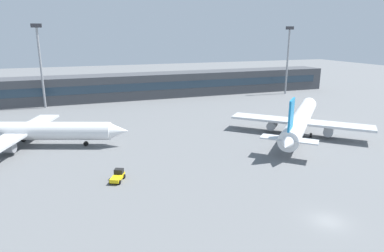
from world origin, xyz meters
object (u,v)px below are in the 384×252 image
airplane_mid (26,131)px  floodlight_tower_west (40,61)px  airplane_near (301,119)px  baggage_tug_yellow (118,176)px  floodlight_tower_east (288,56)px

airplane_mid → floodlight_tower_west: size_ratio=1.60×
floodlight_tower_west → airplane_near: bearing=-41.8°
airplane_near → airplane_mid: 62.65m
baggage_tug_yellow → floodlight_tower_east: 99.74m
baggage_tug_yellow → floodlight_tower_east: bearing=39.4°
airplane_mid → baggage_tug_yellow: 29.59m
airplane_mid → floodlight_tower_west: bearing=87.8°
floodlight_tower_west → floodlight_tower_east: bearing=-2.3°
airplane_near → floodlight_tower_west: (-59.90, 53.49, 11.80)m
baggage_tug_yellow → floodlight_tower_west: (-14.17, 66.26, 14.54)m
airplane_near → airplane_mid: bearing=168.8°
baggage_tug_yellow → floodlight_tower_west: bearing=102.1°
baggage_tug_yellow → airplane_near: bearing=15.6°
baggage_tug_yellow → floodlight_tower_east: (76.27, 62.64, 14.40)m
airplane_near → airplane_mid: (-61.45, 12.17, -0.20)m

